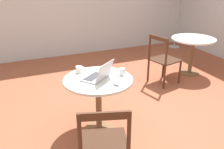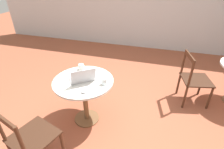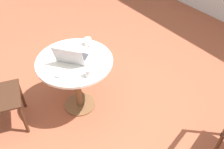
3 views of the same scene
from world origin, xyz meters
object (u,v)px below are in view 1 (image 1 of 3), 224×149
at_px(laptop, 98,75).
at_px(mouse, 116,84).
at_px(drinking_glass, 122,72).
at_px(chair_mid_left, 163,60).
at_px(cafe_table_near, 98,89).
at_px(mug, 79,69).
at_px(chair_near_front, 104,146).
at_px(cafe_table_mid, 193,45).

distance_m(laptop, mouse, 0.27).
distance_m(laptop, drinking_glass, 0.32).
relative_size(chair_mid_left, laptop, 2.08).
bearing_deg(cafe_table_near, chair_mid_left, 30.54).
bearing_deg(mug, laptop, -63.12).
bearing_deg(drinking_glass, chair_near_front, -124.66).
height_order(cafe_table_mid, chair_near_front, chair_near_front).
xyz_separation_m(cafe_table_near, mug, (-0.15, 0.27, 0.18)).
bearing_deg(laptop, cafe_table_mid, 25.27).
distance_m(cafe_table_near, laptop, 0.18).
xyz_separation_m(chair_mid_left, drinking_glass, (-1.26, -0.94, 0.32)).
relative_size(chair_mid_left, mouse, 8.96).
bearing_deg(mouse, cafe_table_mid, 31.14).
distance_m(cafe_table_near, mouse, 0.31).
xyz_separation_m(chair_near_front, mug, (0.12, 1.13, 0.32)).
bearing_deg(cafe_table_mid, chair_near_front, -143.25).
bearing_deg(mouse, laptop, 119.35).
height_order(cafe_table_near, cafe_table_mid, same).
bearing_deg(drinking_glass, chair_mid_left, 36.84).
bearing_deg(mug, drinking_glass, -32.20).
bearing_deg(chair_mid_left, mug, -159.22).
bearing_deg(drinking_glass, mug, 147.80).
bearing_deg(cafe_table_near, chair_near_front, -107.52).
distance_m(laptop, mug, 0.32).
distance_m(cafe_table_mid, laptop, 2.62).
distance_m(cafe_table_mid, chair_near_front, 3.28).
distance_m(mouse, mug, 0.59).
distance_m(cafe_table_near, chair_mid_left, 1.83).
xyz_separation_m(cafe_table_mid, drinking_glass, (-2.05, -1.12, 0.18)).
relative_size(laptop, mug, 3.59).
bearing_deg(chair_near_front, mug, 83.88).
bearing_deg(chair_near_front, chair_mid_left, 44.12).
distance_m(cafe_table_mid, chair_mid_left, 0.82).
bearing_deg(drinking_glass, laptop, 179.11).
relative_size(laptop, mouse, 4.32).
height_order(cafe_table_near, chair_near_front, chair_near_front).
height_order(mug, drinking_glass, drinking_glass).
height_order(cafe_table_near, laptop, laptop).
xyz_separation_m(cafe_table_near, laptop, (-0.00, -0.01, 0.18)).
bearing_deg(chair_mid_left, cafe_table_near, -149.46).
xyz_separation_m(chair_near_front, mouse, (0.40, 0.61, 0.29)).
height_order(chair_near_front, drinking_glass, chair_near_front).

